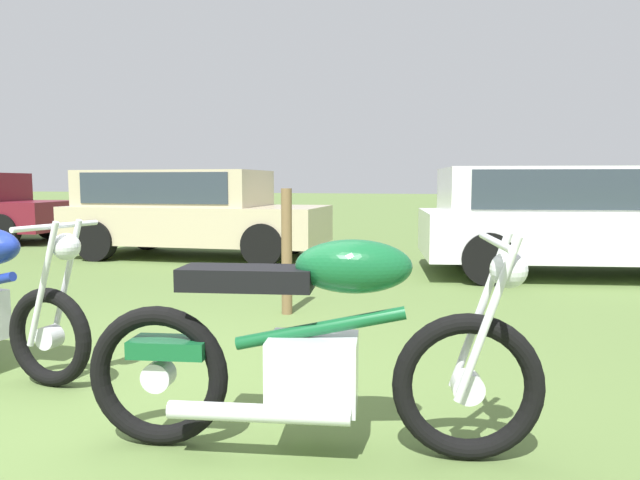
{
  "coord_description": "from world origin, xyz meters",
  "views": [
    {
      "loc": [
        2.09,
        -2.73,
        1.23
      ],
      "look_at": [
        0.43,
        2.14,
        0.72
      ],
      "focal_mm": 32.2,
      "sensor_mm": 36.0,
      "label": 1
    }
  ],
  "objects_px": {
    "motorcycle_green": "(314,348)",
    "fence_post_wooden": "(287,252)",
    "car_white": "(577,213)",
    "car_beige": "(187,207)"
  },
  "relations": [
    {
      "from": "car_white",
      "to": "fence_post_wooden",
      "type": "xyz_separation_m",
      "value": [
        -2.79,
        -3.33,
        -0.25
      ]
    },
    {
      "from": "car_white",
      "to": "fence_post_wooden",
      "type": "distance_m",
      "value": 4.35
    },
    {
      "from": "motorcycle_green",
      "to": "car_beige",
      "type": "relative_size",
      "value": 0.48
    },
    {
      "from": "fence_post_wooden",
      "to": "motorcycle_green",
      "type": "bearing_deg",
      "value": -65.44
    },
    {
      "from": "car_beige",
      "to": "fence_post_wooden",
      "type": "height_order",
      "value": "car_beige"
    },
    {
      "from": "motorcycle_green",
      "to": "fence_post_wooden",
      "type": "bearing_deg",
      "value": 101.77
    },
    {
      "from": "motorcycle_green",
      "to": "fence_post_wooden",
      "type": "xyz_separation_m",
      "value": [
        -1.17,
        2.55,
        0.1
      ]
    },
    {
      "from": "car_white",
      "to": "car_beige",
      "type": "bearing_deg",
      "value": 166.35
    },
    {
      "from": "motorcycle_green",
      "to": "car_white",
      "type": "height_order",
      "value": "car_white"
    },
    {
      "from": "car_beige",
      "to": "fence_post_wooden",
      "type": "relative_size",
      "value": 3.66
    }
  ]
}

